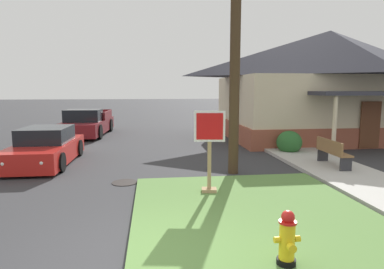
{
  "coord_description": "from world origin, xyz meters",
  "views": [
    {
      "loc": [
        0.25,
        -4.64,
        2.57
      ],
      "look_at": [
        1.4,
        4.67,
        1.26
      ],
      "focal_mm": 30.68,
      "sensor_mm": 36.0,
      "label": 1
    }
  ],
  "objects_px": {
    "street_bench": "(332,151)",
    "fire_hydrant": "(287,239)",
    "pickup_truck_maroon": "(87,124)",
    "parked_sedan_red": "(46,148)",
    "stop_sign": "(209,153)",
    "manhole_cover": "(125,182)"
  },
  "relations": [
    {
      "from": "street_bench",
      "to": "fire_hydrant",
      "type": "bearing_deg",
      "value": -125.04
    },
    {
      "from": "pickup_truck_maroon",
      "to": "parked_sedan_red",
      "type": "bearing_deg",
      "value": -90.63
    },
    {
      "from": "stop_sign",
      "to": "manhole_cover",
      "type": "distance_m",
      "value": 2.71
    },
    {
      "from": "stop_sign",
      "to": "parked_sedan_red",
      "type": "relative_size",
      "value": 0.48
    },
    {
      "from": "parked_sedan_red",
      "to": "pickup_truck_maroon",
      "type": "xyz_separation_m",
      "value": [
        0.08,
        7.0,
        0.08
      ]
    },
    {
      "from": "manhole_cover",
      "to": "pickup_truck_maroon",
      "type": "height_order",
      "value": "pickup_truck_maroon"
    },
    {
      "from": "fire_hydrant",
      "to": "manhole_cover",
      "type": "xyz_separation_m",
      "value": [
        -2.65,
        4.74,
        -0.45
      ]
    },
    {
      "from": "fire_hydrant",
      "to": "parked_sedan_red",
      "type": "height_order",
      "value": "parked_sedan_red"
    },
    {
      "from": "manhole_cover",
      "to": "parked_sedan_red",
      "type": "height_order",
      "value": "parked_sedan_red"
    },
    {
      "from": "fire_hydrant",
      "to": "manhole_cover",
      "type": "relative_size",
      "value": 1.14
    },
    {
      "from": "pickup_truck_maroon",
      "to": "street_bench",
      "type": "relative_size",
      "value": 3.4
    },
    {
      "from": "stop_sign",
      "to": "street_bench",
      "type": "distance_m",
      "value": 4.85
    },
    {
      "from": "street_bench",
      "to": "pickup_truck_maroon",
      "type": "bearing_deg",
      "value": 135.92
    },
    {
      "from": "manhole_cover",
      "to": "street_bench",
      "type": "distance_m",
      "value": 6.56
    },
    {
      "from": "fire_hydrant",
      "to": "pickup_truck_maroon",
      "type": "distance_m",
      "value": 15.5
    },
    {
      "from": "parked_sedan_red",
      "to": "pickup_truck_maroon",
      "type": "relative_size",
      "value": 0.77
    },
    {
      "from": "parked_sedan_red",
      "to": "fire_hydrant",
      "type": "bearing_deg",
      "value": -53.57
    },
    {
      "from": "manhole_cover",
      "to": "fire_hydrant",
      "type": "bearing_deg",
      "value": -60.83
    },
    {
      "from": "stop_sign",
      "to": "parked_sedan_red",
      "type": "distance_m",
      "value": 6.49
    },
    {
      "from": "parked_sedan_red",
      "to": "street_bench",
      "type": "bearing_deg",
      "value": -12.1
    },
    {
      "from": "stop_sign",
      "to": "manhole_cover",
      "type": "bearing_deg",
      "value": 148.21
    },
    {
      "from": "fire_hydrant",
      "to": "parked_sedan_red",
      "type": "relative_size",
      "value": 0.19
    }
  ]
}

